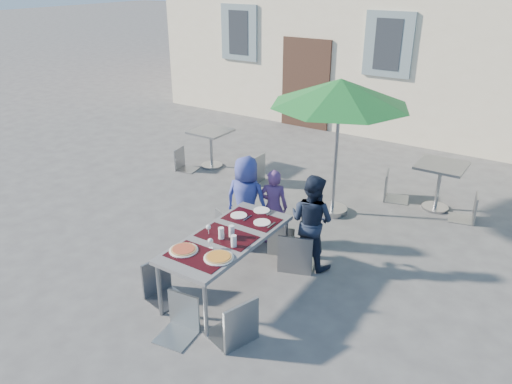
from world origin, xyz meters
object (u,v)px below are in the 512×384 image
Objects in this scene: pizza_near_right at (219,257)px; bg_chair_r_1 at (472,192)px; dining_table at (227,240)px; bg_chair_l_1 at (394,170)px; cafe_table_1 at (440,178)px; child_0 at (246,200)px; chair_2 at (297,229)px; bg_chair_r_0 at (254,152)px; chair_0 at (229,208)px; cafe_table_0 at (211,142)px; pizza_near_left at (184,250)px; chair_5 at (178,295)px; chair_1 at (282,221)px; patio_umbrella at (340,94)px; bg_chair_l_0 at (183,147)px; child_2 at (312,221)px; chair_3 at (159,259)px; child_1 at (273,207)px; chair_4 at (235,295)px.

pizza_near_right is 4.52m from bg_chair_r_1.
bg_chair_l_1 is at bearing 77.87° from dining_table.
cafe_table_1 is at bearing 1.63° from bg_chair_l_1.
child_0 reaches higher than chair_2.
bg_chair_r_0 reaches higher than pizza_near_right.
cafe_table_0 is (-2.15, 2.33, -0.04)m from chair_0.
pizza_near_left is 0.33× the size of bg_chair_r_0.
bg_chair_r_1 is at bearing 65.92° from chair_5.
dining_table is 1.78× the size of chair_2.
pizza_near_left is 0.39× the size of chair_1.
child_0 is 2.93m from bg_chair_l_1.
chair_1 is 0.39× the size of patio_umbrella.
bg_chair_l_0 is 0.97× the size of bg_chair_r_1.
patio_umbrella is at bearing -70.03° from child_2.
chair_5 reaches higher than bg_chair_r_1.
chair_0 is 3.88m from bg_chair_r_1.
child_2 is 2.87m from cafe_table_1.
child_2 is 0.49m from chair_1.
pizza_near_right is at bearing 9.32° from chair_3.
chair_3 is at bearing -127.04° from chair_2.
chair_5 is 5.01m from cafe_table_1.
child_1 is 2.33m from bg_chair_r_0.
chair_3 is 1.04× the size of chair_5.
pizza_near_left is 0.34× the size of chair_0.
chair_2 reaches higher than bg_chair_l_1.
chair_0 is at bearing -47.30° from cafe_table_0.
dining_table is at bearing 131.03° from chair_4.
chair_2 is 2.93m from bg_chair_l_1.
child_2 reaches higher than pizza_near_left.
bg_chair_r_0 is at bearing 134.13° from chair_2.
chair_2 is 2.33m from patio_umbrella.
bg_chair_r_1 is (1.47, 4.39, -0.10)m from chair_4.
chair_5 is 0.87× the size of bg_chair_r_0.
bg_chair_r_0 is at bearing -9.07° from cafe_table_0.
pizza_near_left is 1.73m from chair_1.
chair_0 is (-0.66, 0.94, -0.12)m from dining_table.
child_0 is 1.53× the size of bg_chair_r_1.
chair_3 is 4.88m from cafe_table_1.
chair_1 is (0.34, 1.68, -0.26)m from pizza_near_left.
child_1 is 1.50× the size of cafe_table_0.
pizza_near_right reaches higher than cafe_table_0.
child_0 is 2.22m from chair_4.
cafe_table_0 is at bearing -173.29° from cafe_table_1.
child_0 reaches higher than bg_chair_l_1.
chair_2 is at bearing -36.05° from cafe_table_0.
child_1 is 1.24× the size of bg_chair_l_1.
child_2 reaches higher than chair_3.
child_0 is at bearing 99.53° from pizza_near_left.
pizza_near_left is 4.62m from cafe_table_0.
chair_2 is 4.19m from bg_chair_l_0.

